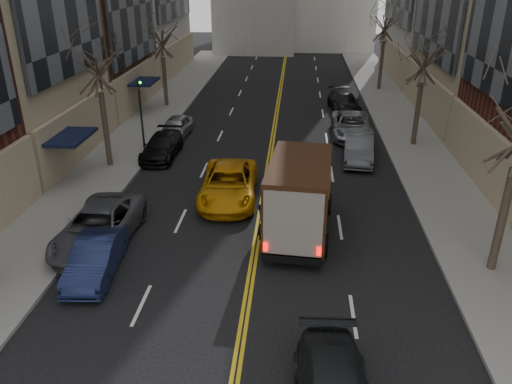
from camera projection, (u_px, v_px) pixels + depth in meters
sidewalk_left at (143, 128)px, 34.22m from camera, size 4.00×66.00×0.15m
sidewalk_right at (410, 135)px, 32.90m from camera, size 4.00×66.00×0.15m
tree_lf_mid at (95, 46)px, 25.14m from camera, size 3.20×3.20×8.91m
tree_lf_far at (161, 27)px, 37.15m from camera, size 3.20×3.20×8.12m
tree_rt_mid at (427, 44)px, 28.56m from camera, size 3.20×3.20×8.32m
tree_rt_far at (387, 11)px, 41.91m from camera, size 3.20×3.20×9.11m
traffic_signal at (141, 109)px, 28.42m from camera, size 0.29×0.26×4.70m
ups_truck at (300, 196)px, 20.41m from camera, size 2.95×6.39×3.40m
taxi at (229, 184)px, 23.82m from camera, size 2.85×5.72×1.56m
pedestrian at (263, 225)px, 19.82m from camera, size 0.48×0.69×1.83m
parked_lf_b at (96, 257)px, 18.06m from camera, size 1.75×4.20×1.35m
parked_lf_c at (99, 226)px, 20.01m from camera, size 2.60×5.55×1.54m
parked_lf_d at (162, 146)px, 29.11m from camera, size 1.87×4.52×1.31m
parked_lf_e at (176, 127)px, 32.36m from camera, size 1.82×4.07×1.36m
parked_rt_a at (359, 148)px, 28.54m from camera, size 2.01×4.68×1.50m
parked_rt_b at (351, 125)px, 32.55m from camera, size 2.62×5.44×1.50m
parked_rt_c at (344, 102)px, 38.12m from camera, size 2.50×5.15×1.44m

